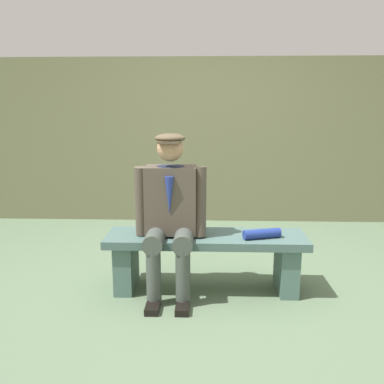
{
  "coord_description": "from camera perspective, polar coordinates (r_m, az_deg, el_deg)",
  "views": [
    {
      "loc": [
        -0.0,
        3.08,
        1.45
      ],
      "look_at": [
        0.11,
        0.0,
        0.82
      ],
      "focal_mm": 37.57,
      "sensor_mm": 36.0,
      "label": 1
    }
  ],
  "objects": [
    {
      "name": "bench",
      "position": [
        3.28,
        1.97,
        -8.54
      ],
      "size": [
        1.6,
        0.43,
        0.47
      ],
      "color": "#45615C",
      "rests_on": "ground"
    },
    {
      "name": "stadium_wall",
      "position": [
        5.3,
        2.09,
        7.26
      ],
      "size": [
        12.0,
        0.24,
        2.09
      ],
      "primitive_type": "cube",
      "color": "#6B6C4C",
      "rests_on": "ground"
    },
    {
      "name": "seated_man",
      "position": [
        3.12,
        -3.13,
        -2.42
      ],
      "size": [
        0.57,
        0.59,
        1.27
      ],
      "color": "#4E4439",
      "rests_on": "ground"
    },
    {
      "name": "rolled_magazine",
      "position": [
        3.18,
        9.87,
        -5.86
      ],
      "size": [
        0.31,
        0.16,
        0.07
      ],
      "primitive_type": "cylinder",
      "rotation": [
        0.0,
        1.57,
        0.29
      ],
      "color": "navy",
      "rests_on": "bench"
    },
    {
      "name": "ground_plane",
      "position": [
        3.41,
        1.93,
        -13.58
      ],
      "size": [
        30.0,
        30.0,
        0.0
      ],
      "primitive_type": "plane",
      "color": "#596F53"
    }
  ]
}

